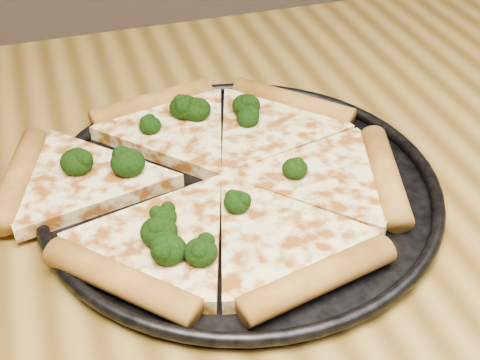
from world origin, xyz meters
name	(u,v)px	position (x,y,z in m)	size (l,w,h in m)	color
dining_table	(243,359)	(0.00, 0.00, 0.66)	(1.20, 0.90, 0.75)	olive
pizza_pan	(240,188)	(0.03, 0.10, 0.76)	(0.34, 0.34, 0.02)	black
pizza	(215,177)	(0.01, 0.11, 0.77)	(0.35, 0.32, 0.02)	#FFE99C
broccoli_florets	(180,162)	(-0.02, 0.12, 0.78)	(0.20, 0.22, 0.02)	black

